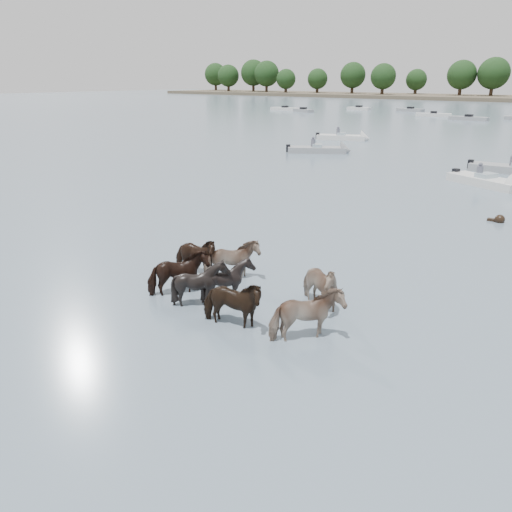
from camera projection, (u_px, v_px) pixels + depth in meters
The scene contains 8 objects.
ground at pixel (242, 303), 14.22m from camera, with size 400.00×400.00×0.00m, color slate.
shoreline at pixel (367, 95), 166.01m from camera, with size 160.00×30.00×1.00m, color #4C4233.
pony_herd at pixel (235, 283), 14.05m from camera, with size 6.91×3.88×1.50m.
swimming_pony at pixel (498, 220), 22.13m from camera, with size 0.72×0.44×0.44m.
motorboat_a at pixel (326, 150), 42.51m from camera, with size 5.34×4.21×1.92m.
motorboat_b at pixel (496, 184), 28.99m from camera, with size 5.14×3.52×1.92m.
motorboat_f at pixel (349, 138), 51.14m from camera, with size 5.53×3.45×1.92m.
treeline at pixel (357, 75), 165.11m from camera, with size 151.98×19.71×12.46m.
Camera 1 is at (8.27, -9.97, 6.02)m, focal length 35.22 mm.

